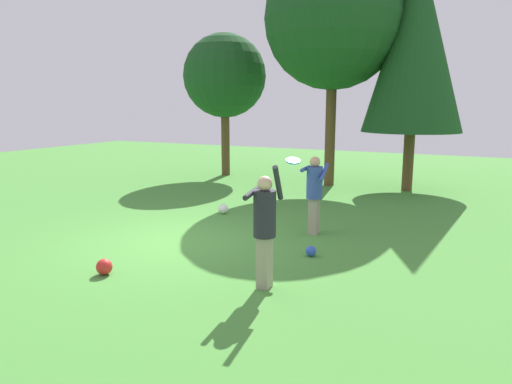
% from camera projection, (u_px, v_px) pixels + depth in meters
% --- Properties ---
extents(ground_plane, '(40.00, 40.00, 0.00)m').
position_uv_depth(ground_plane, '(178.00, 242.00, 9.48)').
color(ground_plane, '#478C38').
extents(person_thrower, '(0.54, 0.61, 1.91)m').
position_uv_depth(person_thrower, '(265.00, 222.00, 6.92)').
color(person_thrower, gray).
rests_on(person_thrower, ground_plane).
extents(person_catcher, '(0.52, 0.60, 1.68)m').
position_uv_depth(person_catcher, '(314.00, 189.00, 9.86)').
color(person_catcher, gray).
rests_on(person_catcher, ground_plane).
extents(frisbee, '(0.37, 0.37, 0.11)m').
position_uv_depth(frisbee, '(293.00, 161.00, 8.33)').
color(frisbee, '#2393D1').
extents(ball_red, '(0.27, 0.27, 0.27)m').
position_uv_depth(ball_red, '(104.00, 267.00, 7.63)').
color(ball_red, red).
rests_on(ball_red, ground_plane).
extents(ball_white, '(0.25, 0.25, 0.25)m').
position_uv_depth(ball_white, '(223.00, 209.00, 11.88)').
color(ball_white, white).
rests_on(ball_white, ground_plane).
extents(ball_blue, '(0.20, 0.20, 0.20)m').
position_uv_depth(ball_blue, '(311.00, 251.00, 8.55)').
color(ball_blue, blue).
rests_on(ball_blue, ground_plane).
extents(tree_right, '(3.10, 3.10, 7.39)m').
position_uv_depth(tree_right, '(415.00, 43.00, 14.32)').
color(tree_right, brown).
rests_on(tree_right, ground_plane).
extents(tree_left, '(3.17, 3.17, 5.41)m').
position_uv_depth(tree_left, '(225.00, 76.00, 17.75)').
color(tree_left, brown).
rests_on(tree_left, ground_plane).
extents(tree_center, '(4.53, 4.53, 7.74)m').
position_uv_depth(tree_center, '(334.00, 20.00, 15.13)').
color(tree_center, brown).
rests_on(tree_center, ground_plane).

